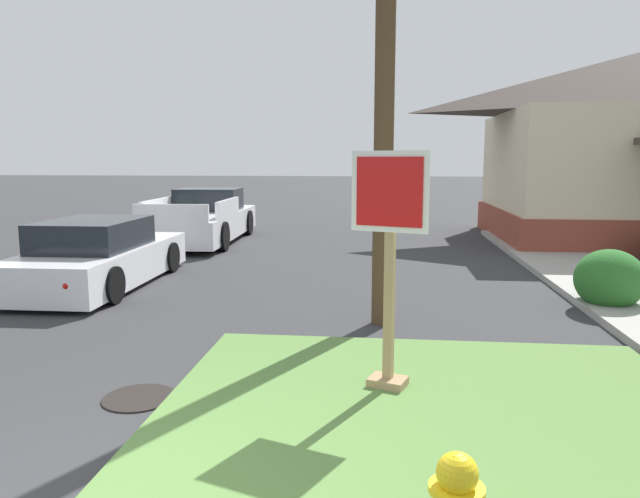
# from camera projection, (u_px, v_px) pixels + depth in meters

# --- Properties ---
(grass_corner_patch) EXTENTS (5.02, 5.50, 0.08)m
(grass_corner_patch) POSITION_uv_depth(u_px,v_px,m) (441.00, 449.00, 4.67)
(grass_corner_patch) COLOR #567F3D
(grass_corner_patch) RESTS_ON ground
(stop_sign) EXTENTS (0.73, 0.39, 2.33)m
(stop_sign) POSITION_uv_depth(u_px,v_px,m) (389.00, 272.00, 5.68)
(stop_sign) COLOR #A3845B
(stop_sign) RESTS_ON grass_corner_patch
(manhole_cover) EXTENTS (0.70, 0.70, 0.02)m
(manhole_cover) POSITION_uv_depth(u_px,v_px,m) (139.00, 398.00, 5.74)
(manhole_cover) COLOR black
(manhole_cover) RESTS_ON ground
(parked_sedan_white) EXTENTS (1.94, 4.49, 1.25)m
(parked_sedan_white) POSITION_uv_depth(u_px,v_px,m) (99.00, 257.00, 10.80)
(parked_sedan_white) COLOR silver
(parked_sedan_white) RESTS_ON ground
(pickup_truck_white) EXTENTS (2.31, 5.61, 1.48)m
(pickup_truck_white) POSITION_uv_depth(u_px,v_px,m) (203.00, 220.00, 16.69)
(pickup_truck_white) COLOR silver
(pickup_truck_white) RESTS_ON ground
(shrub_by_curb) EXTENTS (1.05, 1.05, 0.95)m
(shrub_by_curb) POSITION_uv_depth(u_px,v_px,m) (610.00, 279.00, 9.11)
(shrub_by_curb) COLOR #296827
(shrub_by_curb) RESTS_ON ground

